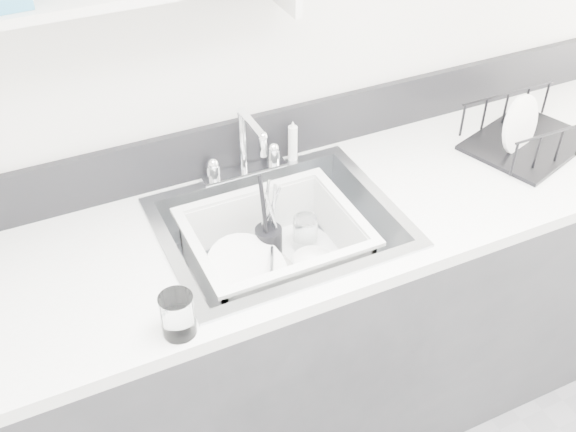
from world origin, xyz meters
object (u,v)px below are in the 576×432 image
sink (280,248)px  counter_run (281,336)px  dish_rack (531,126)px  wash_tub (275,249)px

sink → counter_run: bearing=0.0°
counter_run → dish_rack: (0.87, 0.02, 0.53)m
counter_run → sink: 0.37m
wash_tub → dish_rack: dish_rack is taller
counter_run → dish_rack: bearing=1.4°
sink → dish_rack: bearing=1.4°
sink → wash_tub: size_ratio=1.37×
dish_rack → sink: bearing=163.1°
counter_run → wash_tub: (-0.02, -0.01, 0.38)m
dish_rack → wash_tub: bearing=163.9°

